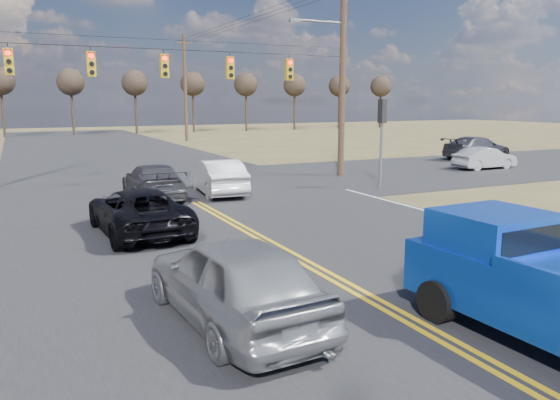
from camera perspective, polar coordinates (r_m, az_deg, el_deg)
name	(u,v)px	position (r m, az deg, el deg)	size (l,w,h in m)	color
ground	(466,353)	(9.18, 18.86, -14.89)	(160.00, 160.00, 0.00)	brown
road_main	(233,224)	(17.33, -4.92, -2.48)	(14.00, 120.00, 0.02)	#28282B
road_cross	(169,188)	(24.85, -11.54, 1.24)	(120.00, 12.00, 0.02)	#28282B
signal_gantry	(177,72)	(24.50, -10.69, 13.04)	(19.60, 4.83, 10.00)	#473323
utility_poles	(170,66)	(23.62, -11.39, 13.52)	(19.60, 58.32, 10.00)	#473323
treeline	(125,68)	(33.37, -15.85, 13.16)	(87.00, 117.80, 7.40)	#33261C
pickup_truck	(552,288)	(9.62, 26.57, -8.20)	(2.25, 5.29, 1.96)	black
silver_suv	(233,279)	(9.54, -4.89, -8.26)	(1.88, 4.66, 1.59)	gray
black_suv	(138,211)	(16.37, -14.59, -1.14)	(2.23, 4.83, 1.34)	black
white_car_queue	(218,177)	(22.78, -6.49, 2.44)	(1.55, 4.43, 1.46)	silver
dgrey_car_queue	(153,182)	(22.05, -13.13, 1.88)	(1.95, 4.79, 1.39)	#3A393F
cross_car_east_near	(485,158)	(33.11, 20.60, 4.11)	(3.81, 1.33, 1.26)	#A8AAB0
cross_car_east_far	(477,148)	(38.70, 19.88, 5.15)	(5.20, 2.11, 1.51)	#34343A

